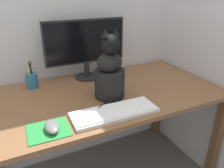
{
  "coord_description": "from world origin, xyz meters",
  "views": [
    {
      "loc": [
        -0.45,
        -1.11,
        1.31
      ],
      "look_at": [
        0.0,
        -0.16,
        0.84
      ],
      "focal_mm": 35.0,
      "sensor_mm": 36.0,
      "label": 1
    }
  ],
  "objects": [
    {
      "name": "monitor",
      "position": [
        0.01,
        0.27,
        0.95
      ],
      "size": [
        0.56,
        0.17,
        0.41
      ],
      "color": "black",
      "rests_on": "desk"
    },
    {
      "name": "computer_mouse_left",
      "position": [
        -0.34,
        -0.26,
        0.74
      ],
      "size": [
        0.06,
        0.11,
        0.03
      ],
      "color": "slate",
      "rests_on": "mousepad_left"
    },
    {
      "name": "mousepad_left",
      "position": [
        -0.36,
        -0.25,
        0.72
      ],
      "size": [
        0.19,
        0.17,
        0.0
      ],
      "rotation": [
        0.0,
        0.0,
        -0.02
      ],
      "color": "#238438",
      "rests_on": "desk"
    },
    {
      "name": "keyboard",
      "position": [
        -0.03,
        -0.25,
        0.73
      ],
      "size": [
        0.45,
        0.17,
        0.02
      ],
      "rotation": [
        0.0,
        0.0,
        -0.02
      ],
      "color": "silver",
      "rests_on": "desk"
    },
    {
      "name": "pen_cup",
      "position": [
        -0.36,
        0.26,
        0.77
      ],
      "size": [
        0.07,
        0.07,
        0.18
      ],
      "color": "#286089",
      "rests_on": "desk"
    },
    {
      "name": "cat",
      "position": [
        0.03,
        -0.06,
        0.86
      ],
      "size": [
        0.23,
        0.25,
        0.4
      ],
      "rotation": [
        0.0,
        0.0,
        0.18
      ],
      "color": "black",
      "rests_on": "desk"
    },
    {
      "name": "desk",
      "position": [
        0.0,
        0.0,
        0.63
      ],
      "size": [
        1.49,
        0.74,
        0.72
      ],
      "color": "brown",
      "rests_on": "ground_plane"
    }
  ]
}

